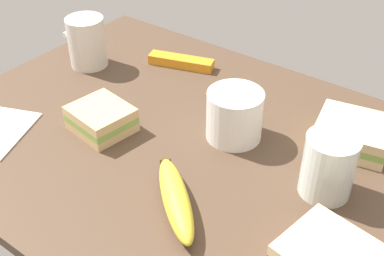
% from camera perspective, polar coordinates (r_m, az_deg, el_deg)
% --- Properties ---
extents(tabletop, '(0.90, 0.64, 0.02)m').
position_cam_1_polar(tabletop, '(0.84, 0.00, -2.20)').
color(tabletop, '#4C3828').
rests_on(tabletop, ground).
extents(coffee_mug_black, '(0.10, 0.08, 0.10)m').
position_cam_1_polar(coffee_mug_black, '(1.06, -11.92, 9.65)').
color(coffee_mug_black, silver).
rests_on(coffee_mug_black, tabletop).
extents(coffee_mug_milky, '(0.11, 0.11, 0.09)m').
position_cam_1_polar(coffee_mug_milky, '(0.83, 4.87, 1.56)').
color(coffee_mug_milky, white).
rests_on(coffee_mug_milky, tabletop).
extents(sandwich_side, '(0.11, 0.10, 0.04)m').
position_cam_1_polar(sandwich_side, '(0.87, -10.31, 1.05)').
color(sandwich_side, '#DBB77A').
rests_on(sandwich_side, tabletop).
extents(sandwich_extra, '(0.13, 0.13, 0.04)m').
position_cam_1_polar(sandwich_extra, '(0.86, 17.86, -0.62)').
color(sandwich_extra, beige).
rests_on(sandwich_extra, tabletop).
extents(glass_of_milk, '(0.08, 0.08, 0.10)m').
position_cam_1_polar(glass_of_milk, '(0.74, 15.25, -4.51)').
color(glass_of_milk, silver).
rests_on(glass_of_milk, tabletop).
extents(banana, '(0.15, 0.14, 0.04)m').
position_cam_1_polar(banana, '(0.71, -1.88, -8.05)').
color(banana, yellow).
rests_on(banana, tabletop).
extents(snack_bar, '(0.14, 0.07, 0.02)m').
position_cam_1_polar(snack_bar, '(1.05, -1.26, 7.58)').
color(snack_bar, orange).
rests_on(snack_bar, tabletop).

